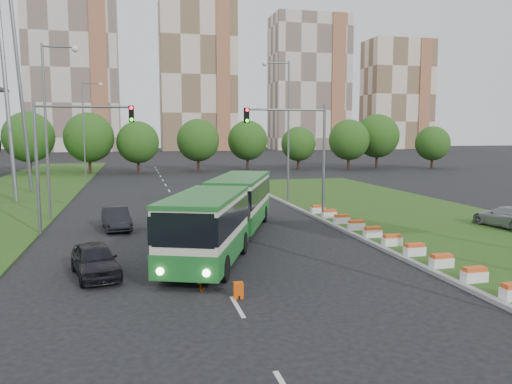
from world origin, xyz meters
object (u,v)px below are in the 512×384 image
object	(u,v)px
pedestrian	(202,268)
car_left_far	(116,218)
traffic_mast_left	(65,145)
traffic_mast_median	(302,143)
car_left_near	(95,260)
car_median	(508,217)
shopping_trolley	(238,290)
articulated_bus	(222,211)

from	to	relation	value
pedestrian	car_left_far	bearing A→B (deg)	28.01
pedestrian	traffic_mast_left	bearing A→B (deg)	39.31
traffic_mast_median	car_left_near	bearing A→B (deg)	-139.78
car_median	shopping_trolley	bearing A→B (deg)	17.81
articulated_bus	car_left_near	distance (m)	8.25
articulated_bus	shopping_trolley	bearing A→B (deg)	-74.77
car_median	shopping_trolley	world-z (taller)	car_median
traffic_mast_left	car_left_near	size ratio (longest dim) A/B	1.92
traffic_mast_median	pedestrian	xyz separation A→B (m)	(-8.75, -13.89, -4.48)
traffic_mast_median	car_left_near	xyz separation A→B (m)	(-12.90, -10.91, -4.64)
car_median	shopping_trolley	size ratio (longest dim) A/B	7.82
traffic_mast_left	car_left_near	bearing A→B (deg)	-77.17
shopping_trolley	articulated_bus	bearing A→B (deg)	87.27
articulated_bus	car_median	distance (m)	18.06
pedestrian	traffic_mast_median	bearing A→B (deg)	-19.34
traffic_mast_median	car_median	xyz separation A→B (m)	(11.47, -6.33, -4.52)
car_left_far	car_left_near	bearing A→B (deg)	-101.24
traffic_mast_median	pedestrian	size ratio (longest dim) A/B	4.58
car_left_far	car_median	size ratio (longest dim) A/B	0.90
traffic_mast_left	shopping_trolley	world-z (taller)	traffic_mast_left
traffic_mast_median	traffic_mast_left	xyz separation A→B (m)	(-15.16, -1.00, 0.00)
car_left_far	car_median	world-z (taller)	car_median
traffic_mast_left	articulated_bus	bearing A→B (deg)	-28.88
car_median	pedestrian	distance (m)	21.58
car_left_near	shopping_trolley	distance (m)	6.81
traffic_mast_median	articulated_bus	xyz separation A→B (m)	(-6.56, -5.74, -3.57)
traffic_mast_left	shopping_trolley	size ratio (longest dim) A/B	13.27
traffic_mast_left	articulated_bus	world-z (taller)	traffic_mast_left
traffic_mast_median	shopping_trolley	size ratio (longest dim) A/B	13.27
pedestrian	shopping_trolley	size ratio (longest dim) A/B	2.90
traffic_mast_median	articulated_bus	size ratio (longest dim) A/B	0.45
car_left_near	pedestrian	distance (m)	5.11
traffic_mast_left	shopping_trolley	xyz separation A→B (m)	(7.60, -14.11, -5.05)
traffic_mast_median	car_left_far	size ratio (longest dim) A/B	1.90
car_left_near	car_median	bearing A→B (deg)	-2.60
traffic_mast_left	car_median	size ratio (longest dim) A/B	1.70
pedestrian	articulated_bus	bearing A→B (deg)	-2.20
car_left_near	pedestrian	world-z (taller)	pedestrian
car_left_far	pedestrian	bearing A→B (deg)	-83.37
shopping_trolley	traffic_mast_left	bearing A→B (deg)	121.67
car_median	pedestrian	world-z (taller)	pedestrian
traffic_mast_median	car_left_far	world-z (taller)	traffic_mast_median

